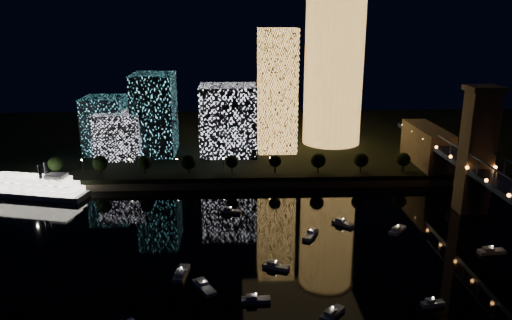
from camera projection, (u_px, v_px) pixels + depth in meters
The scene contains 10 objects.
ground at pixel (331, 278), 149.04m from camera, with size 520.00×520.00×0.00m, color black.
far_bank at pixel (282, 140), 301.65m from camera, with size 420.00×160.00×5.00m, color black.
seawall at pixel (298, 183), 227.19m from camera, with size 420.00×6.00×3.00m, color #6B5E4C.
tower_cylindrical at pixel (334, 71), 273.64m from camera, with size 34.00×34.00×80.78m.
tower_rectangular at pixel (277, 91), 260.50m from camera, with size 20.04×20.04×63.76m, color #FFB451.
midrise_blocks at pixel (166, 121), 258.52m from camera, with size 89.72×32.44×41.57m.
riverboat at pixel (28, 187), 215.04m from camera, with size 52.49×22.10×15.53m.
motorboats at pixel (297, 261), 157.73m from camera, with size 121.14×80.89×2.78m.
esplanade_trees at pixel (228, 162), 229.12m from camera, with size 166.61×7.00×9.00m.
street_lamps at pixel (224, 161), 235.20m from camera, with size 132.70×0.70×5.65m.
Camera 1 is at (-28.06, -131.88, 76.08)m, focal length 35.00 mm.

